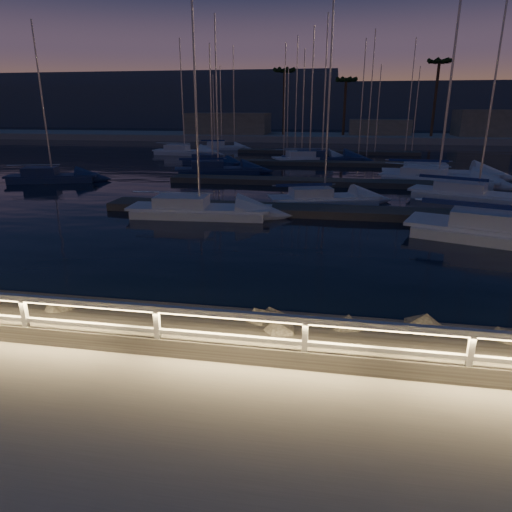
% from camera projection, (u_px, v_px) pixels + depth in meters
% --- Properties ---
extents(ground, '(400.00, 400.00, 0.00)m').
position_uv_depth(ground, '(254.00, 361.00, 9.12)').
color(ground, '#A29B92').
rests_on(ground, ground).
extents(harbor_water, '(400.00, 440.00, 0.60)m').
position_uv_depth(harbor_water, '(320.00, 179.00, 38.64)').
color(harbor_water, black).
rests_on(harbor_water, ground).
extents(guard_rail, '(44.11, 0.12, 1.06)m').
position_uv_depth(guard_rail, '(250.00, 326.00, 8.89)').
color(guard_rail, silver).
rests_on(guard_rail, ground).
extents(riprap, '(28.35, 2.74, 1.26)m').
position_uv_depth(riprap, '(243.00, 332.00, 10.82)').
color(riprap, slate).
rests_on(riprap, ground).
extents(floating_docks, '(22.00, 36.00, 0.40)m').
position_uv_depth(floating_docks, '(321.00, 171.00, 39.66)').
color(floating_docks, '#5C554C').
rests_on(floating_docks, ground).
extents(far_shore, '(160.00, 14.00, 5.20)m').
position_uv_depth(far_shore, '(330.00, 135.00, 78.35)').
color(far_shore, '#A29B92').
rests_on(far_shore, ground).
extents(palm_left, '(3.00, 3.00, 11.20)m').
position_uv_depth(palm_left, '(285.00, 73.00, 74.69)').
color(palm_left, brown).
rests_on(palm_left, ground).
extents(palm_center, '(3.00, 3.00, 9.70)m').
position_uv_depth(palm_center, '(346.00, 82.00, 74.38)').
color(palm_center, brown).
rests_on(palm_center, ground).
extents(palm_right, '(3.00, 3.00, 12.20)m').
position_uv_depth(palm_right, '(439.00, 65.00, 70.42)').
color(palm_right, brown).
rests_on(palm_right, ground).
extents(distant_hills, '(230.00, 37.50, 18.00)m').
position_uv_depth(distant_hills, '(261.00, 108.00, 136.45)').
color(distant_hills, '#3C485D').
rests_on(distant_hills, ground).
extents(sailboat_b, '(6.70, 3.86, 11.04)m').
position_uv_depth(sailboat_b, '(321.00, 198.00, 26.74)').
color(sailboat_b, silver).
rests_on(sailboat_b, ground).
extents(sailboat_c, '(7.52, 2.70, 12.54)m').
position_uv_depth(sailboat_c, '(196.00, 209.00, 23.78)').
color(sailboat_c, silver).
rests_on(sailboat_c, ground).
extents(sailboat_e, '(6.88, 3.79, 11.36)m').
position_uv_depth(sailboat_e, '(50.00, 176.00, 34.80)').
color(sailboat_e, navy).
rests_on(sailboat_e, ground).
extents(sailboat_f, '(7.57, 4.30, 12.46)m').
position_uv_depth(sailboat_f, '(216.00, 169.00, 38.87)').
color(sailboat_f, navy).
rests_on(sailboat_f, ground).
extents(sailboat_g, '(8.02, 5.17, 13.30)m').
position_uv_depth(sailboat_g, '(474.00, 194.00, 27.70)').
color(sailboat_g, silver).
rests_on(sailboat_g, ground).
extents(sailboat_h, '(8.65, 5.51, 14.27)m').
position_uv_depth(sailboat_h, '(435.00, 178.00, 34.07)').
color(sailboat_h, silver).
rests_on(sailboat_h, ground).
extents(sailboat_i, '(6.64, 4.01, 11.03)m').
position_uv_depth(sailboat_i, '(211.00, 162.00, 44.30)').
color(sailboat_i, navy).
rests_on(sailboat_i, ground).
extents(sailboat_j, '(7.83, 4.85, 12.97)m').
position_uv_depth(sailboat_j, '(308.00, 158.00, 47.18)').
color(sailboat_j, silver).
rests_on(sailboat_j, ground).
extents(sailboat_k, '(8.56, 3.38, 14.16)m').
position_uv_depth(sailboat_k, '(320.00, 158.00, 47.48)').
color(sailboat_k, navy).
rests_on(sailboat_k, ground).
extents(sailboat_l, '(9.09, 3.23, 15.10)m').
position_uv_depth(sailboat_l, '(436.00, 173.00, 36.67)').
color(sailboat_l, silver).
rests_on(sailboat_l, ground).
extents(sailboat_m, '(6.42, 2.81, 10.64)m').
position_uv_depth(sailboat_m, '(221.00, 147.00, 61.25)').
color(sailboat_m, silver).
rests_on(sailboat_m, ground).
extents(sailboat_n, '(7.77, 2.92, 12.95)m').
position_uv_depth(sailboat_n, '(183.00, 151.00, 54.71)').
color(sailboat_n, silver).
rests_on(sailboat_n, ground).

